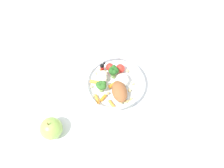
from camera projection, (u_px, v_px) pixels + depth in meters
ground_plane at (113, 87)px, 0.81m from camera, size 2.40×2.40×0.00m
food_container at (114, 83)px, 0.79m from camera, size 0.21×0.21×0.06m
loose_apple at (51, 128)px, 0.71m from camera, size 0.07×0.07×0.08m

